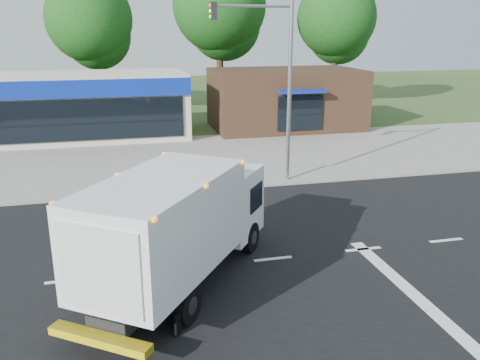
{
  "coord_description": "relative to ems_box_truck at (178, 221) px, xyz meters",
  "views": [
    {
      "loc": [
        -4.27,
        -13.49,
        6.82
      ],
      "look_at": [
        -0.34,
        2.9,
        1.7
      ],
      "focal_mm": 38.0,
      "sensor_mm": 36.0,
      "label": 1
    }
  ],
  "objects": [
    {
      "name": "retail_strip_mall",
      "position": [
        -6.05,
        20.93,
        0.11
      ],
      "size": [
        18.0,
        6.2,
        4.0
      ],
      "color": "beige",
      "rests_on": "ground"
    },
    {
      "name": "ems_box_truck",
      "position": [
        0.0,
        0.0,
        0.0
      ],
      "size": [
        6.17,
        7.4,
        3.3
      ],
      "rotation": [
        0.0,
        0.0,
        0.95
      ],
      "color": "black",
      "rests_on": "ground"
    },
    {
      "name": "sidewalk",
      "position": [
        2.95,
        9.2,
        -1.84
      ],
      "size": [
        60.0,
        2.4,
        0.12
      ],
      "primitive_type": "cube",
      "color": "gray",
      "rests_on": "ground"
    },
    {
      "name": "lane_markings",
      "position": [
        4.3,
        -0.35,
        -1.89
      ],
      "size": [
        55.2,
        7.0,
        0.01
      ],
      "color": "silver",
      "rests_on": "road_asphalt"
    },
    {
      "name": "parking_apron",
      "position": [
        2.95,
        15.0,
        -1.89
      ],
      "size": [
        60.0,
        9.0,
        0.02
      ],
      "primitive_type": "cube",
      "color": "gray",
      "rests_on": "ground"
    },
    {
      "name": "road_asphalt",
      "position": [
        2.95,
        1.0,
        -1.9
      ],
      "size": [
        60.0,
        14.0,
        0.02
      ],
      "primitive_type": "cube",
      "color": "black",
      "rests_on": "ground"
    },
    {
      "name": "traffic_signal_pole",
      "position": [
        5.3,
        8.6,
        3.02
      ],
      "size": [
        3.51,
        0.25,
        8.0
      ],
      "color": "gray",
      "rests_on": "ground"
    },
    {
      "name": "emergency_worker",
      "position": [
        -1.84,
        -1.46,
        -1.02
      ],
      "size": [
        0.72,
        0.72,
        1.79
      ],
      "rotation": [
        0.0,
        0.0,
        0.78
      ],
      "color": "tan",
      "rests_on": "ground"
    },
    {
      "name": "brown_storefront",
      "position": [
        9.95,
        20.98,
        0.1
      ],
      "size": [
        10.0,
        6.7,
        4.0
      ],
      "color": "#382316",
      "rests_on": "ground"
    },
    {
      "name": "ground",
      "position": [
        2.95,
        1.0,
        -1.9
      ],
      "size": [
        120.0,
        120.0,
        0.0
      ],
      "primitive_type": "plane",
      "color": "#385123",
      "rests_on": "ground"
    },
    {
      "name": "background_trees",
      "position": [
        2.1,
        29.16,
        5.48
      ],
      "size": [
        36.77,
        7.39,
        12.1
      ],
      "color": "#332114",
      "rests_on": "ground"
    }
  ]
}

